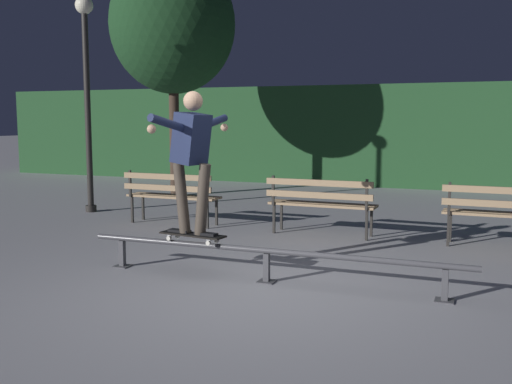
# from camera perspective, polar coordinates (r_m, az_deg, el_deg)

# --- Properties ---
(ground_plane) EXTENTS (90.00, 90.00, 0.00)m
(ground_plane) POSITION_cam_1_polar(r_m,az_deg,el_deg) (6.08, 0.11, -9.33)
(ground_plane) COLOR #99999E
(hedge_backdrop) EXTENTS (24.00, 1.20, 2.58)m
(hedge_backdrop) POSITION_cam_1_polar(r_m,az_deg,el_deg) (15.64, 13.81, 5.29)
(hedge_backdrop) COLOR #234C28
(hedge_backdrop) RESTS_ON ground
(grind_rail) EXTENTS (4.24, 0.18, 0.37)m
(grind_rail) POSITION_cam_1_polar(r_m,az_deg,el_deg) (6.25, 1.03, -6.14)
(grind_rail) COLOR #47474C
(grind_rail) RESTS_ON ground
(skateboard) EXTENTS (0.80, 0.31, 0.09)m
(skateboard) POSITION_cam_1_polar(r_m,az_deg,el_deg) (6.57, -6.14, -4.15)
(skateboard) COLOR black
(skateboard) RESTS_ON grind_rail
(skateboarder) EXTENTS (0.63, 1.40, 1.56)m
(skateboarder) POSITION_cam_1_polar(r_m,az_deg,el_deg) (6.45, -6.23, 4.03)
(skateboarder) COLOR black
(skateboarder) RESTS_ON skateboard
(park_bench_leftmost) EXTENTS (1.61, 0.45, 0.88)m
(park_bench_leftmost) POSITION_cam_1_polar(r_m,az_deg,el_deg) (9.69, -8.22, -0.02)
(park_bench_leftmost) COLOR #282623
(park_bench_leftmost) RESTS_ON ground
(park_bench_left_center) EXTENTS (1.61, 0.45, 0.88)m
(park_bench_left_center) POSITION_cam_1_polar(r_m,az_deg,el_deg) (8.72, 6.26, -0.76)
(park_bench_left_center) COLOR #282623
(park_bench_left_center) RESTS_ON ground
(park_bench_right_center) EXTENTS (1.61, 0.45, 0.88)m
(park_bench_right_center) POSITION_cam_1_polar(r_m,az_deg,el_deg) (8.42, 22.97, -1.56)
(park_bench_right_center) COLOR #282623
(park_bench_right_center) RESTS_ON ground
(tree_far_left) EXTENTS (2.73, 2.73, 5.28)m
(tree_far_left) POSITION_cam_1_polar(r_m,az_deg,el_deg) (13.50, -8.05, 15.68)
(tree_far_left) COLOR #3D2D23
(tree_far_left) RESTS_ON ground
(lamp_post_left) EXTENTS (0.32, 0.32, 3.90)m
(lamp_post_left) POSITION_cam_1_polar(r_m,az_deg,el_deg) (11.34, -16.03, 10.65)
(lamp_post_left) COLOR #282623
(lamp_post_left) RESTS_ON ground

